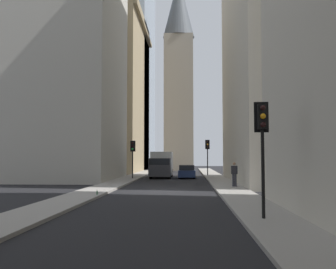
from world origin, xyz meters
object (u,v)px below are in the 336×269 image
(delivery_truck, at_px, (162,164))
(traffic_light_far_junction, at_px, (207,149))
(pedestrian, at_px, (234,173))
(traffic_light_midblock, at_px, (133,151))
(sedan_navy, at_px, (187,172))
(discarded_bottle, at_px, (97,193))
(traffic_light_foreground, at_px, (262,132))

(delivery_truck, height_order, traffic_light_far_junction, traffic_light_far_junction)
(traffic_light_far_junction, distance_m, pedestrian, 17.04)
(traffic_light_midblock, bearing_deg, pedestrian, -138.08)
(delivery_truck, bearing_deg, sedan_navy, -109.10)
(traffic_light_midblock, bearing_deg, delivery_truck, -35.26)
(traffic_light_far_junction, relative_size, pedestrian, 2.37)
(traffic_light_midblock, height_order, discarded_bottle, traffic_light_midblock)
(traffic_light_foreground, distance_m, traffic_light_far_junction, 30.83)
(sedan_navy, height_order, traffic_light_foreground, traffic_light_foreground)
(delivery_truck, relative_size, discarded_bottle, 23.93)
(traffic_light_foreground, relative_size, traffic_light_midblock, 1.09)
(discarded_bottle, bearing_deg, pedestrian, -53.77)
(delivery_truck, distance_m, traffic_light_foreground, 28.33)
(traffic_light_foreground, bearing_deg, pedestrian, -2.83)
(pedestrian, height_order, discarded_bottle, pedestrian)
(sedan_navy, bearing_deg, traffic_light_foreground, -173.97)
(sedan_navy, bearing_deg, delivery_truck, 70.90)
(discarded_bottle, bearing_deg, traffic_light_far_junction, -17.87)
(sedan_navy, xyz_separation_m, traffic_light_foreground, (-26.74, -2.82, 2.51))
(sedan_navy, relative_size, traffic_light_midblock, 1.13)
(sedan_navy, xyz_separation_m, pedestrian, (-12.79, -3.51, 0.44))
(traffic_light_foreground, height_order, discarded_bottle, traffic_light_foreground)
(traffic_light_midblock, relative_size, pedestrian, 2.15)
(delivery_truck, relative_size, traffic_light_far_junction, 1.55)
(delivery_truck, distance_m, traffic_light_far_junction, 6.34)
(traffic_light_foreground, xyz_separation_m, traffic_light_far_junction, (30.83, 0.38, 0.03))
(traffic_light_foreground, xyz_separation_m, pedestrian, (13.95, -0.69, -2.07))
(pedestrian, relative_size, discarded_bottle, 6.52)
(traffic_light_foreground, distance_m, traffic_light_midblock, 25.34)
(delivery_truck, height_order, pedestrian, delivery_truck)
(delivery_truck, relative_size, pedestrian, 3.67)
(traffic_light_midblock, bearing_deg, traffic_light_foreground, -160.92)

